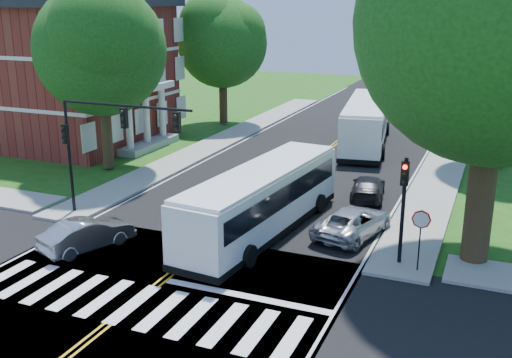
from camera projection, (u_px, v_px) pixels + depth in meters
The scene contains 23 objects.
ground at pixel (141, 298), 21.81m from camera, with size 140.00×140.00×0.00m, color #1E4D13.
road at pixel (299, 173), 37.73m from camera, with size 14.00×96.00×0.01m, color black.
cross_road at pixel (141, 298), 21.81m from camera, with size 60.00×12.00×0.01m, color black.
center_line at pixel (317, 158), 41.26m from camera, with size 0.36×70.00×0.01m, color gold.
edge_line_w at pixel (228, 149), 43.77m from camera, with size 0.12×70.00×0.01m, color silver.
edge_line_e at pixel (418, 168), 38.76m from camera, with size 0.12×70.00×0.01m, color silver.
crosswalk at pixel (133, 304), 21.36m from camera, with size 12.60×3.00×0.01m, color silver.
stop_bar at pixel (246, 296), 21.93m from camera, with size 6.60×0.40×0.01m, color silver.
sidewalk_nw at pixel (227, 138), 46.96m from camera, with size 2.60×40.00×0.15m, color gray.
sidewalk_ne at pixel (447, 158), 40.85m from camera, with size 2.60×40.00×0.15m, color gray.
tree_ne_big at pixel (500, 23), 22.08m from camera, with size 10.80×10.80×14.91m.
tree_west_near at pixel (100, 50), 36.27m from camera, with size 8.00×8.00×11.40m.
tree_west_far at pixel (222, 43), 50.39m from camera, with size 7.60×7.60×10.67m.
tree_east_mid at pixel (511, 44), 36.56m from camera, with size 8.40×8.40×11.93m.
brick_building at pixel (38, 68), 46.03m from camera, with size 20.00×13.00×10.80m.
signal_nw at pixel (106, 133), 28.40m from camera, with size 7.15×0.46×5.66m.
signal_ne at pixel (404, 197), 23.64m from camera, with size 0.30×0.46×4.40m.
stop_sign at pixel (421, 226), 23.20m from camera, with size 0.76×0.08×2.53m.
bus_lead at pixel (262, 200), 27.51m from camera, with size 3.76×12.06×3.07m.
bus_follow at pixel (366, 122), 44.32m from camera, with size 4.69×13.20×3.35m.
hatchback at pixel (87, 234), 25.96m from camera, with size 1.44×4.14×1.36m, color #AAADB2.
suv at pixel (353, 222), 27.45m from camera, with size 2.19×4.75×1.32m, color #BABDC2.
dark_sedan at pixel (368, 187), 32.65m from camera, with size 1.73×4.25×1.23m, color black.
Camera 1 is at (11.43, -16.53, 10.41)m, focal length 42.00 mm.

